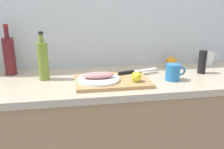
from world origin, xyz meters
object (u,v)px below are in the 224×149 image
at_px(chef_knife, 133,72).
at_px(fish_fillet, 98,75).
at_px(white_plate, 98,79).
at_px(wine_bottle, 9,55).
at_px(coffee_mug_1, 209,58).
at_px(orange_0, 171,62).
at_px(olive_oil_bottle, 43,60).
at_px(pepper_mill, 202,62).
at_px(coffee_mug_2, 173,72).
at_px(lemon_0, 136,77).
at_px(cutting_board, 112,81).

bearing_deg(chef_knife, fish_fillet, -170.94).
relative_size(white_plate, wine_bottle, 0.76).
bearing_deg(white_plate, chef_knife, 26.11).
xyz_separation_m(coffee_mug_1, orange_0, (-0.31, -0.01, -0.01)).
xyz_separation_m(olive_oil_bottle, coffee_mug_1, (1.21, 0.17, -0.07)).
height_order(olive_oil_bottle, pepper_mill, olive_oil_bottle).
relative_size(chef_knife, wine_bottle, 0.87).
xyz_separation_m(coffee_mug_2, pepper_mill, (0.25, 0.11, 0.03)).
xyz_separation_m(chef_knife, pepper_mill, (0.47, -0.02, 0.05)).
bearing_deg(white_plate, orange_0, 27.07).
height_order(orange_0, pepper_mill, pepper_mill).
relative_size(lemon_0, olive_oil_bottle, 0.20).
distance_m(cutting_board, lemon_0, 0.15).
bearing_deg(olive_oil_bottle, cutting_board, -17.73).
xyz_separation_m(wine_bottle, orange_0, (1.13, 0.00, -0.09)).
bearing_deg(pepper_mill, coffee_mug_1, 48.90).
relative_size(coffee_mug_2, orange_0, 1.68).
xyz_separation_m(fish_fillet, chef_knife, (0.24, 0.12, -0.02)).
distance_m(fish_fillet, wine_bottle, 0.63).
height_order(cutting_board, orange_0, orange_0).
bearing_deg(cutting_board, pepper_mill, 8.40).
xyz_separation_m(coffee_mug_1, pepper_mill, (-0.18, -0.20, 0.03)).
xyz_separation_m(cutting_board, coffee_mug_2, (0.38, -0.02, 0.04)).
bearing_deg(coffee_mug_2, orange_0, 68.67).
bearing_deg(chef_knife, olive_oil_bottle, 161.07).
bearing_deg(fish_fillet, lemon_0, -15.09).
distance_m(chef_knife, coffee_mug_1, 0.67).
distance_m(lemon_0, wine_bottle, 0.85).
bearing_deg(coffee_mug_2, white_plate, 178.72).
distance_m(lemon_0, coffee_mug_1, 0.77).
bearing_deg(wine_bottle, coffee_mug_1, 0.48).
bearing_deg(lemon_0, pepper_mill, 17.60).
bearing_deg(orange_0, pepper_mill, -55.42).
xyz_separation_m(cutting_board, pepper_mill, (0.63, 0.09, 0.07)).
bearing_deg(coffee_mug_2, wine_bottle, 163.41).
height_order(olive_oil_bottle, wine_bottle, wine_bottle).
bearing_deg(coffee_mug_2, coffee_mug_1, 36.04).
height_order(coffee_mug_1, orange_0, coffee_mug_1).
distance_m(fish_fillet, coffee_mug_1, 0.94).
relative_size(cutting_board, lemon_0, 7.25).
bearing_deg(coffee_mug_2, cutting_board, 177.31).
bearing_deg(wine_bottle, coffee_mug_2, -16.59).
bearing_deg(chef_knife, orange_0, 10.70).
height_order(lemon_0, coffee_mug_1, coffee_mug_1).
bearing_deg(white_plate, pepper_mill, 8.03).
bearing_deg(coffee_mug_1, wine_bottle, -179.52).
distance_m(olive_oil_bottle, orange_0, 0.92).
height_order(coffee_mug_1, coffee_mug_2, coffee_mug_2).
bearing_deg(lemon_0, coffee_mug_1, 28.10).
xyz_separation_m(olive_oil_bottle, wine_bottle, (-0.23, 0.15, 0.01)).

